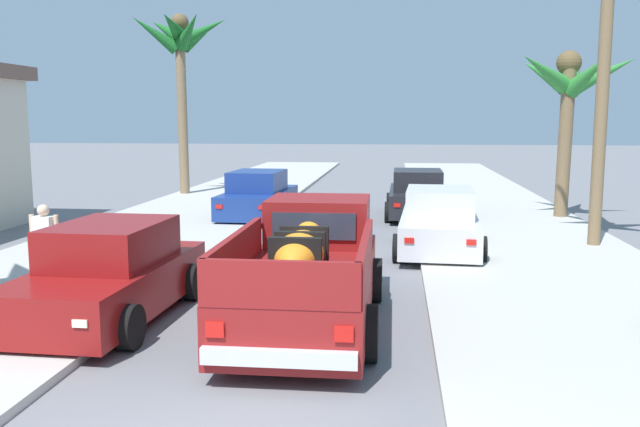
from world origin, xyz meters
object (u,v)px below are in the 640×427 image
pickup_truck (309,272)px  car_left_near (258,196)px  car_right_near (417,195)px  car_left_mid (110,275)px  car_right_mid (439,223)px  pedestrian (45,240)px  palm_tree_right_fore (182,46)px  palm_tree_left_fore (570,87)px

pickup_truck → car_left_near: bearing=105.8°
car_right_near → car_left_mid: (-5.16, -11.83, 0.00)m
car_right_mid → pedestrian: pedestrian is taller
pickup_truck → car_right_mid: bearing=68.2°
car_right_near → palm_tree_right_fore: size_ratio=0.58×
car_right_mid → palm_tree_left_fore: 7.75m
car_right_near → car_right_mid: same height
car_right_mid → palm_tree_left_fore: (4.18, 5.55, 3.43)m
car_left_near → pedestrian: size_ratio=2.72×
car_right_near → palm_tree_right_fore: 11.76m
palm_tree_right_fore → car_right_mid: bearing=-47.9°
car_left_near → car_right_mid: same height
palm_tree_left_fore → car_left_mid: bearing=-129.9°
pickup_truck → pedestrian: 5.40m
car_left_mid → car_right_mid: bearing=47.6°
car_left_near → pedestrian: pedestrian is taller
car_right_near → palm_tree_right_fore: bearing=152.5°
palm_tree_right_fore → pedestrian: size_ratio=4.62×
car_left_mid → pickup_truck: bearing=2.7°
car_left_near → car_right_near: size_ratio=1.01×
car_right_mid → palm_tree_left_fore: size_ratio=0.83×
palm_tree_left_fore → pedestrian: bearing=-139.9°
car_left_mid → palm_tree_right_fore: 17.98m
palm_tree_left_fore → car_right_mid: bearing=-127.0°
car_right_near → pedestrian: (-7.17, -10.12, 0.20)m
car_right_mid → palm_tree_right_fore: size_ratio=0.59×
car_right_near → palm_tree_right_fore: (-9.30, 4.84, 5.32)m
car_left_mid → palm_tree_right_fore: size_ratio=0.59×
car_right_near → car_left_mid: size_ratio=0.99×
car_left_near → palm_tree_right_fore: size_ratio=0.59×
palm_tree_left_fore → palm_tree_right_fore: 14.86m
car_left_near → car_left_mid: same height
pickup_truck → car_left_near: size_ratio=1.21×
pickup_truck → car_left_mid: (-3.15, -0.15, -0.10)m
pickup_truck → car_left_mid: pickup_truck is taller
palm_tree_right_fore → pedestrian: 15.95m
car_left_near → pickup_truck: bearing=-74.2°
pickup_truck → palm_tree_left_fore: 13.56m
pedestrian → palm_tree_left_fore: bearing=40.1°
car_left_near → car_right_near: (5.05, 0.93, 0.00)m
car_left_near → palm_tree_left_fore: 10.19m
pickup_truck → palm_tree_right_fore: size_ratio=0.71×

